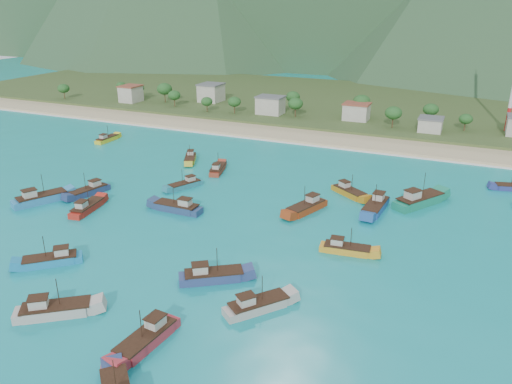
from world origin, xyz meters
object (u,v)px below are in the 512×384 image
at_px(boat_8, 306,208).
at_px(boat_15, 346,250).
at_px(boat_16, 178,208).
at_px(boat_23, 218,170).
at_px(boat_0, 213,276).
at_px(boat_7, 89,191).
at_px(boat_3, 190,159).
at_px(boat_9, 376,207).
at_px(boat_12, 107,139).
at_px(boat_2, 87,208).
at_px(boat_4, 349,192).
at_px(boat_25, 52,261).
at_px(boat_5, 147,339).
at_px(boat_10, 55,311).
at_px(boat_17, 185,185).
at_px(boat_13, 257,306).
at_px(boat_20, 419,201).
at_px(boat_21, 41,199).

height_order(boat_8, boat_15, boat_8).
bearing_deg(boat_16, boat_23, 9.35).
bearing_deg(boat_0, boat_7, -150.37).
xyz_separation_m(boat_3, boat_23, (11.57, -5.14, 0.02)).
height_order(boat_9, boat_12, boat_9).
distance_m(boat_2, boat_16, 19.69).
bearing_deg(boat_4, boat_15, 48.23).
distance_m(boat_2, boat_25, 23.42).
relative_size(boat_5, boat_10, 1.02).
height_order(boat_9, boat_15, boat_9).
bearing_deg(boat_8, boat_25, 70.16).
xyz_separation_m(boat_5, boat_23, (-24.87, 66.99, -0.13)).
bearing_deg(boat_12, boat_4, -10.84).
distance_m(boat_5, boat_16, 44.86).
xyz_separation_m(boat_0, boat_7, (-45.29, 22.37, -0.07)).
height_order(boat_5, boat_12, boat_5).
height_order(boat_3, boat_4, boat_4).
bearing_deg(boat_4, boat_12, -64.93).
relative_size(boat_10, boat_16, 0.97).
distance_m(boat_16, boat_17, 14.62).
bearing_deg(boat_5, boat_7, -35.99).
bearing_deg(boat_25, boat_17, -43.71).
relative_size(boat_2, boat_13, 1.05).
distance_m(boat_15, boat_25, 52.16).
height_order(boat_0, boat_13, boat_0).
bearing_deg(boat_16, boat_12, 52.47).
distance_m(boat_9, boat_13, 45.33).
relative_size(boat_15, boat_25, 1.02).
distance_m(boat_3, boat_4, 48.47).
bearing_deg(boat_5, boat_10, 5.75).
relative_size(boat_4, boat_10, 0.92).
bearing_deg(boat_15, boat_3, -130.15).
height_order(boat_5, boat_20, boat_20).
relative_size(boat_13, boat_16, 0.90).
height_order(boat_7, boat_25, boat_7).
relative_size(boat_0, boat_8, 0.93).
bearing_deg(boat_23, boat_17, -112.35).
relative_size(boat_17, boat_21, 0.76).
relative_size(boat_4, boat_9, 0.83).
bearing_deg(boat_17, boat_8, -158.83).
bearing_deg(boat_5, boat_16, -57.22).
bearing_deg(boat_0, boat_12, -164.56).
xyz_separation_m(boat_9, boat_20, (8.26, 7.12, 0.19)).
height_order(boat_4, boat_23, boat_4).
bearing_deg(boat_7, boat_4, -142.90).
bearing_deg(boat_15, boat_16, -102.36).
bearing_deg(boat_2, boat_8, 15.26).
xyz_separation_m(boat_9, boat_16, (-39.31, -17.73, -0.07)).
bearing_deg(boat_3, boat_8, 127.63).
distance_m(boat_9, boat_21, 75.01).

